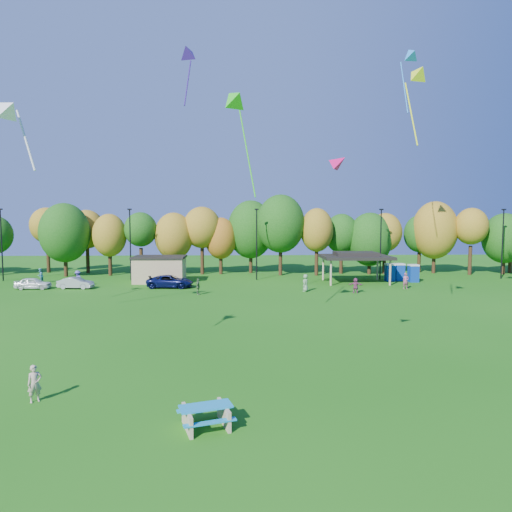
{
  "coord_description": "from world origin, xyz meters",
  "views": [
    {
      "loc": [
        -0.03,
        -18.05,
        7.78
      ],
      "look_at": [
        0.78,
        6.0,
        5.83
      ],
      "focal_mm": 32.0,
      "sensor_mm": 36.0,
      "label": 1
    }
  ],
  "objects_px": {
    "kite_flyer": "(35,384)",
    "car_c": "(170,281)",
    "porta_potties": "(401,272)",
    "car_b": "(76,283)",
    "picnic_table": "(206,415)",
    "car_a": "(33,283)",
    "car_d": "(170,281)"
  },
  "relations": [
    {
      "from": "kite_flyer",
      "to": "car_c",
      "type": "bearing_deg",
      "value": 52.11
    },
    {
      "from": "kite_flyer",
      "to": "car_c",
      "type": "height_order",
      "value": "kite_flyer"
    },
    {
      "from": "porta_potties",
      "to": "kite_flyer",
      "type": "height_order",
      "value": "porta_potties"
    },
    {
      "from": "kite_flyer",
      "to": "car_b",
      "type": "relative_size",
      "value": 0.41
    },
    {
      "from": "picnic_table",
      "to": "car_c",
      "type": "height_order",
      "value": "car_c"
    },
    {
      "from": "car_a",
      "to": "car_c",
      "type": "xyz_separation_m",
      "value": [
        15.09,
        0.5,
        0.07
      ]
    },
    {
      "from": "porta_potties",
      "to": "car_d",
      "type": "distance_m",
      "value": 28.5
    },
    {
      "from": "car_a",
      "to": "picnic_table",
      "type": "bearing_deg",
      "value": -149.85
    },
    {
      "from": "car_b",
      "to": "porta_potties",
      "type": "bearing_deg",
      "value": -78.48
    },
    {
      "from": "car_c",
      "to": "picnic_table",
      "type": "bearing_deg",
      "value": -165.1
    },
    {
      "from": "porta_potties",
      "to": "picnic_table",
      "type": "height_order",
      "value": "porta_potties"
    },
    {
      "from": "car_a",
      "to": "car_d",
      "type": "distance_m",
      "value": 15.0
    },
    {
      "from": "kite_flyer",
      "to": "car_a",
      "type": "height_order",
      "value": "kite_flyer"
    },
    {
      "from": "car_b",
      "to": "car_d",
      "type": "distance_m",
      "value": 10.37
    },
    {
      "from": "porta_potties",
      "to": "picnic_table",
      "type": "distance_m",
      "value": 44.97
    },
    {
      "from": "car_a",
      "to": "car_b",
      "type": "relative_size",
      "value": 0.99
    },
    {
      "from": "porta_potties",
      "to": "car_b",
      "type": "distance_m",
      "value": 38.85
    },
    {
      "from": "car_b",
      "to": "car_c",
      "type": "distance_m",
      "value": 10.48
    },
    {
      "from": "car_d",
      "to": "porta_potties",
      "type": "bearing_deg",
      "value": -95.84
    },
    {
      "from": "kite_flyer",
      "to": "car_b",
      "type": "xyz_separation_m",
      "value": [
        -9.7,
        32.05,
        -0.16
      ]
    },
    {
      "from": "kite_flyer",
      "to": "car_a",
      "type": "xyz_separation_m",
      "value": [
        -14.33,
        31.87,
        -0.15
      ]
    },
    {
      "from": "porta_potties",
      "to": "car_b",
      "type": "height_order",
      "value": "porta_potties"
    },
    {
      "from": "car_b",
      "to": "car_c",
      "type": "xyz_separation_m",
      "value": [
        10.47,
        0.32,
        0.08
      ]
    },
    {
      "from": "car_d",
      "to": "car_b",
      "type": "bearing_deg",
      "value": 79.44
    },
    {
      "from": "kite_flyer",
      "to": "car_d",
      "type": "distance_m",
      "value": 32.73
    },
    {
      "from": "porta_potties",
      "to": "car_c",
      "type": "height_order",
      "value": "porta_potties"
    },
    {
      "from": "kite_flyer",
      "to": "porta_potties",
      "type": "bearing_deg",
      "value": 15.47
    },
    {
      "from": "porta_potties",
      "to": "car_d",
      "type": "xyz_separation_m",
      "value": [
        -28.19,
        -4.2,
        -0.42
      ]
    },
    {
      "from": "porta_potties",
      "to": "kite_flyer",
      "type": "distance_m",
      "value": 46.85
    },
    {
      "from": "porta_potties",
      "to": "car_c",
      "type": "xyz_separation_m",
      "value": [
        -28.07,
        -4.55,
        -0.38
      ]
    },
    {
      "from": "kite_flyer",
      "to": "car_a",
      "type": "relative_size",
      "value": 0.42
    },
    {
      "from": "car_c",
      "to": "car_a",
      "type": "bearing_deg",
      "value": 95.96
    }
  ]
}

